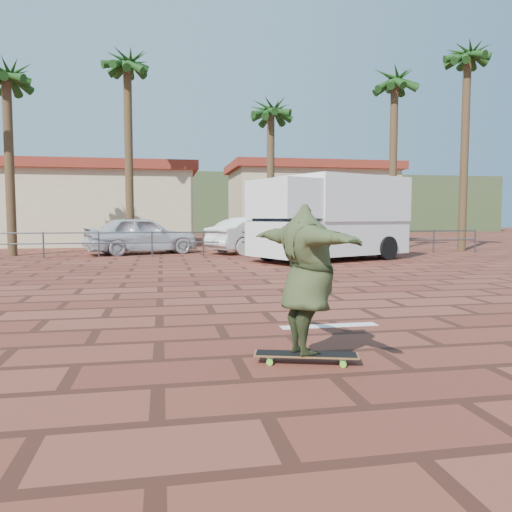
{
  "coord_description": "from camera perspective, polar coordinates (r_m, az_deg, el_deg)",
  "views": [
    {
      "loc": [
        -1.61,
        -7.85,
        1.53
      ],
      "look_at": [
        0.14,
        1.45,
        0.8
      ],
      "focal_mm": 35.0,
      "sensor_mm": 36.0,
      "label": 1
    }
  ],
  "objects": [
    {
      "name": "building_west",
      "position": [
        30.18,
        -19.13,
        5.61
      ],
      "size": [
        12.6,
        7.6,
        4.5
      ],
      "color": "beige",
      "rests_on": "ground"
    },
    {
      "name": "skateboarder",
      "position": [
        5.21,
        5.81,
        -2.69
      ],
      "size": [
        1.01,
        1.99,
        1.57
      ],
      "primitive_type": "imported",
      "rotation": [
        0.0,
        0.0,
        1.84
      ],
      "color": "#394525",
      "rests_on": "longboard"
    },
    {
      "name": "palm_center",
      "position": [
        24.38,
        1.7,
        15.85
      ],
      "size": [
        2.4,
        2.4,
        7.75
      ],
      "color": "brown",
      "rests_on": "ground"
    },
    {
      "name": "campervan",
      "position": [
        18.12,
        8.61,
        4.53
      ],
      "size": [
        6.28,
        4.58,
        3.01
      ],
      "rotation": [
        0.0,
        0.0,
        0.42
      ],
      "color": "silver",
      "rests_on": "ground"
    },
    {
      "name": "palm_right",
      "position": [
        25.03,
        15.57,
        18.26
      ],
      "size": [
        2.4,
        2.4,
        9.05
      ],
      "color": "brown",
      "rests_on": "ground"
    },
    {
      "name": "street_sign",
      "position": [
        21.82,
        13.94,
        4.57
      ],
      "size": [
        0.47,
        0.14,
        2.34
      ],
      "rotation": [
        0.0,
        0.0,
        0.22
      ],
      "color": "gray",
      "rests_on": "ground"
    },
    {
      "name": "ground",
      "position": [
        8.16,
        0.9,
        -6.41
      ],
      "size": [
        120.0,
        120.0,
        0.0
      ],
      "primitive_type": "plane",
      "color": "brown",
      "rests_on": "ground"
    },
    {
      "name": "guardrail",
      "position": [
        19.93,
        -6.04,
        1.95
      ],
      "size": [
        24.06,
        0.06,
        1.0
      ],
      "color": "#47494F",
      "rests_on": "ground"
    },
    {
      "name": "palm_left",
      "position": [
        23.77,
        -14.51,
        19.96
      ],
      "size": [
        2.4,
        2.4,
        9.45
      ],
      "color": "brown",
      "rests_on": "ground"
    },
    {
      "name": "car_white",
      "position": [
        21.63,
        0.27,
        2.39
      ],
      "size": [
        4.86,
        3.6,
        1.53
      ],
      "primitive_type": "imported",
      "rotation": [
        0.0,
        0.0,
        2.06
      ],
      "color": "silver",
      "rests_on": "ground"
    },
    {
      "name": "longboard",
      "position": [
        5.37,
        5.75,
        -11.21
      ],
      "size": [
        1.11,
        0.54,
        0.11
      ],
      "rotation": [
        0.0,
        0.0,
        -0.29
      ],
      "color": "olive",
      "rests_on": "ground"
    },
    {
      "name": "car_silver",
      "position": [
        21.54,
        -12.92,
        2.35
      ],
      "size": [
        5.0,
        3.29,
        1.58
      ],
      "primitive_type": "imported",
      "rotation": [
        0.0,
        0.0,
        1.91
      ],
      "color": "silver",
      "rests_on": "ground"
    },
    {
      "name": "hill_front",
      "position": [
        57.89,
        -9.13,
        5.83
      ],
      "size": [
        70.0,
        18.0,
        6.0
      ],
      "primitive_type": "cube",
      "color": "#384C28",
      "rests_on": "ground"
    },
    {
      "name": "paint_stripe",
      "position": [
        7.2,
        8.37,
        -7.89
      ],
      "size": [
        1.4,
        0.22,
        0.01
      ],
      "primitive_type": "cube",
      "color": "white",
      "rests_on": "ground"
    },
    {
      "name": "palm_far_right",
      "position": [
        25.85,
        23.01,
        19.74
      ],
      "size": [
        2.4,
        2.4,
        10.05
      ],
      "color": "brown",
      "rests_on": "ground"
    },
    {
      "name": "palm_far_left",
      "position": [
        22.77,
        -26.65,
        17.43
      ],
      "size": [
        2.4,
        2.4,
        8.25
      ],
      "color": "brown",
      "rests_on": "ground"
    },
    {
      "name": "building_east",
      "position": [
        33.28,
        6.15,
        6.13
      ],
      "size": [
        10.6,
        6.6,
        5.0
      ],
      "color": "beige",
      "rests_on": "ground"
    }
  ]
}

